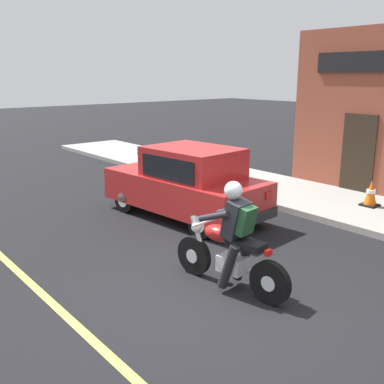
# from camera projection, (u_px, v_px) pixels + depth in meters

# --- Properties ---
(ground_plane) EXTENTS (80.00, 80.00, 0.00)m
(ground_plane) POSITION_uv_depth(u_px,v_px,m) (218.00, 301.00, 6.24)
(ground_plane) COLOR black
(sidewalk_curb) EXTENTS (2.60, 22.00, 0.14)m
(sidewalk_curb) POSITION_uv_depth(u_px,v_px,m) (287.00, 192.00, 11.73)
(sidewalk_curb) COLOR #9E9B93
(sidewalk_curb) RESTS_ON ground
(lane_stripe) EXTENTS (0.12, 19.80, 0.01)m
(lane_stripe) POSITION_uv_depth(u_px,v_px,m) (13.00, 267.00, 7.34)
(lane_stripe) COLOR #D1C64C
(lane_stripe) RESTS_ON ground
(motorcycle_with_rider) EXTENTS (0.63, 2.02, 1.62)m
(motorcycle_with_rider) POSITION_uv_depth(u_px,v_px,m) (231.00, 245.00, 6.45)
(motorcycle_with_rider) COLOR black
(motorcycle_with_rider) RESTS_ON ground
(car_hatchback) EXTENTS (1.96, 3.91, 1.57)m
(car_hatchback) POSITION_uv_depth(u_px,v_px,m) (187.00, 183.00, 9.72)
(car_hatchback) COLOR black
(car_hatchback) RESTS_ON ground
(traffic_cone) EXTENTS (0.36, 0.36, 0.60)m
(traffic_cone) POSITION_uv_depth(u_px,v_px,m) (371.00, 193.00, 10.20)
(traffic_cone) COLOR black
(traffic_cone) RESTS_ON sidewalk_curb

